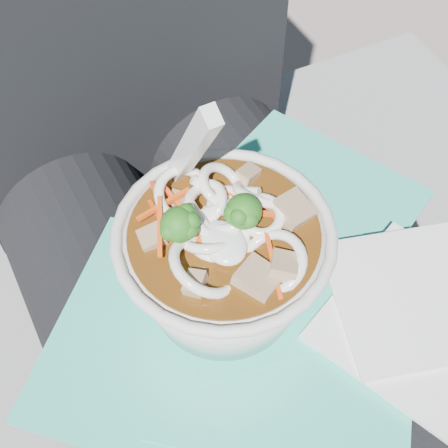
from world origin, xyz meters
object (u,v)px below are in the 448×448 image
stone_ledge (189,349)px  udon_bowl (224,257)px  lap (246,348)px  person_body (200,257)px  plastic_bag (264,305)px

stone_ledge → udon_bowl: size_ratio=4.91×
lap → udon_bowl: size_ratio=2.36×
stone_ledge → lap: size_ratio=2.08×
lap → udon_bowl: bearing=139.2°
lap → person_body: size_ratio=0.49×
person_body → plastic_bag: person_body is taller
lap → udon_bowl: (-0.02, 0.01, 0.15)m
stone_ledge → plastic_bag: (0.01, -0.16, 0.38)m
stone_ledge → plastic_bag: 0.41m
plastic_bag → udon_bowl: bearing=141.5°
plastic_bag → person_body: bearing=95.9°
stone_ledge → udon_bowl: udon_bowl is taller
person_body → plastic_bag: size_ratio=2.36×
stone_ledge → udon_bowl: (-0.02, -0.14, 0.44)m
lap → plastic_bag: bearing=-34.7°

